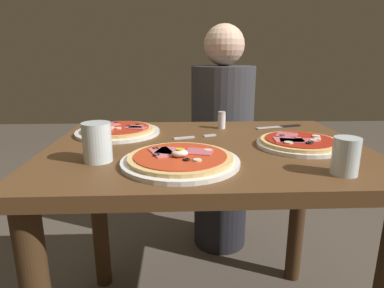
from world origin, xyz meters
TOP-DOWN VIEW (x-y plane):
  - dining_table at (0.00, 0.00)m, footprint 1.01×0.76m
  - pizza_foreground at (-0.09, -0.18)m, footprint 0.32×0.32m
  - pizza_across_left at (0.29, -0.03)m, footprint 0.27×0.27m
  - pizza_across_right at (-0.32, 0.18)m, footprint 0.31×0.31m
  - water_glass_near at (-0.31, -0.15)m, footprint 0.08×0.08m
  - water_glass_far at (0.31, -0.28)m, footprint 0.06×0.06m
  - fork at (-0.05, 0.10)m, footprint 0.15×0.06m
  - knife at (0.32, 0.26)m, footprint 0.19×0.07m
  - salt_shaker at (0.08, 0.25)m, footprint 0.03×0.03m
  - diner_person at (0.14, 0.65)m, footprint 0.32×0.32m

SIDE VIEW (x-z plane):
  - diner_person at x=0.14m, z-range -0.03..1.15m
  - dining_table at x=0.00m, z-range 0.24..0.99m
  - fork at x=-0.05m, z-range 0.75..0.76m
  - knife at x=0.32m, z-range 0.75..0.76m
  - pizza_across_right at x=-0.32m, z-range 0.75..0.78m
  - pizza_foreground at x=-0.09m, z-range 0.74..0.79m
  - pizza_across_left at x=0.29m, z-range 0.75..0.78m
  - salt_shaker at x=0.08m, z-range 0.75..0.82m
  - water_glass_far at x=0.31m, z-range 0.75..0.84m
  - water_glass_near at x=-0.31m, z-range 0.75..0.85m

